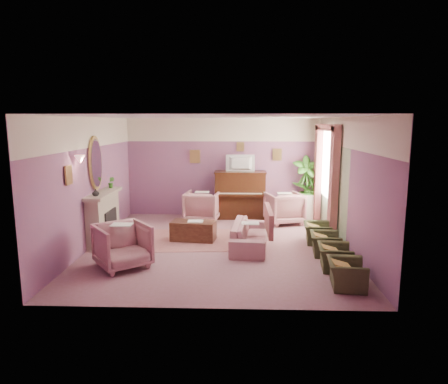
{
  "coord_description": "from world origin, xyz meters",
  "views": [
    {
      "loc": [
        0.44,
        -8.44,
        2.69
      ],
      "look_at": [
        0.12,
        0.4,
        1.14
      ],
      "focal_mm": 32.0,
      "sensor_mm": 36.0,
      "label": 1
    }
  ],
  "objects_px": {
    "television": "(240,162)",
    "floral_armchair_right": "(284,206)",
    "sofa": "(250,230)",
    "piano": "(240,195)",
    "side_table": "(307,206)",
    "coffee_table": "(193,231)",
    "olive_chair_c": "(325,240)",
    "floral_armchair_left": "(202,205)",
    "floral_armchair_front": "(123,243)",
    "olive_chair_a": "(346,269)",
    "olive_chair_d": "(317,230)",
    "olive_chair_b": "(335,253)"
  },
  "relations": [
    {
      "from": "television",
      "to": "olive_chair_c",
      "type": "relative_size",
      "value": 1.15
    },
    {
      "from": "floral_armchair_left",
      "to": "olive_chair_a",
      "type": "relative_size",
      "value": 1.33
    },
    {
      "from": "coffee_table",
      "to": "olive_chair_a",
      "type": "relative_size",
      "value": 1.44
    },
    {
      "from": "piano",
      "to": "coffee_table",
      "type": "bearing_deg",
      "value": -115.41
    },
    {
      "from": "floral_armchair_front",
      "to": "television",
      "type": "bearing_deg",
      "value": 60.98
    },
    {
      "from": "coffee_table",
      "to": "sofa",
      "type": "relative_size",
      "value": 0.54
    },
    {
      "from": "side_table",
      "to": "television",
      "type": "bearing_deg",
      "value": -179.7
    },
    {
      "from": "olive_chair_c",
      "to": "side_table",
      "type": "distance_m",
      "value": 3.14
    },
    {
      "from": "floral_armchair_left",
      "to": "olive_chair_b",
      "type": "height_order",
      "value": "floral_armchair_left"
    },
    {
      "from": "television",
      "to": "olive_chair_d",
      "type": "xyz_separation_m",
      "value": [
        1.73,
        -2.31,
        -1.3
      ]
    },
    {
      "from": "piano",
      "to": "side_table",
      "type": "relative_size",
      "value": 2.0
    },
    {
      "from": "olive_chair_b",
      "to": "olive_chair_c",
      "type": "bearing_deg",
      "value": 90.0
    },
    {
      "from": "television",
      "to": "side_table",
      "type": "height_order",
      "value": "television"
    },
    {
      "from": "floral_armchair_right",
      "to": "side_table",
      "type": "xyz_separation_m",
      "value": [
        0.71,
        0.56,
        -0.11
      ]
    },
    {
      "from": "olive_chair_b",
      "to": "coffee_table",
      "type": "bearing_deg",
      "value": 148.5
    },
    {
      "from": "coffee_table",
      "to": "olive_chair_c",
      "type": "height_order",
      "value": "olive_chair_c"
    },
    {
      "from": "sofa",
      "to": "side_table",
      "type": "relative_size",
      "value": 2.66
    },
    {
      "from": "sofa",
      "to": "olive_chair_c",
      "type": "xyz_separation_m",
      "value": [
        1.52,
        -0.47,
        -0.08
      ]
    },
    {
      "from": "sofa",
      "to": "floral_armchair_front",
      "type": "distance_m",
      "value": 2.76
    },
    {
      "from": "coffee_table",
      "to": "floral_armchair_front",
      "type": "height_order",
      "value": "floral_armchair_front"
    },
    {
      "from": "floral_armchair_left",
      "to": "olive_chair_c",
      "type": "relative_size",
      "value": 1.33
    },
    {
      "from": "sofa",
      "to": "olive_chair_b",
      "type": "relative_size",
      "value": 2.69
    },
    {
      "from": "floral_armchair_right",
      "to": "coffee_table",
      "type": "bearing_deg",
      "value": -143.53
    },
    {
      "from": "piano",
      "to": "floral_armchair_right",
      "type": "height_order",
      "value": "piano"
    },
    {
      "from": "television",
      "to": "floral_armchair_right",
      "type": "xyz_separation_m",
      "value": [
        1.18,
        -0.55,
        -1.14
      ]
    },
    {
      "from": "television",
      "to": "coffee_table",
      "type": "xyz_separation_m",
      "value": [
        -1.08,
        -2.22,
        -1.38
      ]
    },
    {
      "from": "piano",
      "to": "olive_chair_c",
      "type": "relative_size",
      "value": 2.02
    },
    {
      "from": "olive_chair_d",
      "to": "side_table",
      "type": "bearing_deg",
      "value": 86.08
    },
    {
      "from": "television",
      "to": "floral_armchair_left",
      "type": "relative_size",
      "value": 0.87
    },
    {
      "from": "television",
      "to": "coffee_table",
      "type": "distance_m",
      "value": 2.83
    },
    {
      "from": "olive_chair_b",
      "to": "side_table",
      "type": "distance_m",
      "value": 3.96
    },
    {
      "from": "coffee_table",
      "to": "side_table",
      "type": "xyz_separation_m",
      "value": [
        2.97,
        2.23,
        0.12
      ]
    },
    {
      "from": "olive_chair_b",
      "to": "olive_chair_c",
      "type": "xyz_separation_m",
      "value": [
        0.0,
        0.82,
        0.0
      ]
    },
    {
      "from": "floral_armchair_front",
      "to": "olive_chair_a",
      "type": "height_order",
      "value": "floral_armchair_front"
    },
    {
      "from": "floral_armchair_left",
      "to": "floral_armchair_right",
      "type": "relative_size",
      "value": 1.0
    },
    {
      "from": "television",
      "to": "sofa",
      "type": "bearing_deg",
      "value": -85.5
    },
    {
      "from": "floral_armchair_left",
      "to": "floral_armchair_front",
      "type": "height_order",
      "value": "same"
    },
    {
      "from": "piano",
      "to": "side_table",
      "type": "xyz_separation_m",
      "value": [
        1.89,
        -0.04,
        -0.3
      ]
    },
    {
      "from": "olive_chair_a",
      "to": "side_table",
      "type": "height_order",
      "value": "side_table"
    },
    {
      "from": "sofa",
      "to": "floral_armchair_left",
      "type": "height_order",
      "value": "floral_armchair_left"
    },
    {
      "from": "olive_chair_b",
      "to": "floral_armchair_left",
      "type": "bearing_deg",
      "value": 128.31
    },
    {
      "from": "olive_chair_c",
      "to": "floral_armchair_front",
      "type": "bearing_deg",
      "value": -167.75
    },
    {
      "from": "floral_armchair_left",
      "to": "olive_chair_c",
      "type": "bearing_deg",
      "value": -44.11
    },
    {
      "from": "olive_chair_a",
      "to": "olive_chair_b",
      "type": "distance_m",
      "value": 0.82
    },
    {
      "from": "floral_armchair_left",
      "to": "olive_chair_b",
      "type": "relative_size",
      "value": 1.33
    },
    {
      "from": "floral_armchair_right",
      "to": "olive_chair_c",
      "type": "distance_m",
      "value": 2.64
    },
    {
      "from": "olive_chair_c",
      "to": "piano",
      "type": "bearing_deg",
      "value": 118.59
    },
    {
      "from": "television",
      "to": "floral_armchair_left",
      "type": "height_order",
      "value": "television"
    },
    {
      "from": "sofa",
      "to": "olive_chair_a",
      "type": "xyz_separation_m",
      "value": [
        1.52,
        -2.11,
        -0.08
      ]
    },
    {
      "from": "television",
      "to": "sofa",
      "type": "distance_m",
      "value": 2.94
    }
  ]
}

